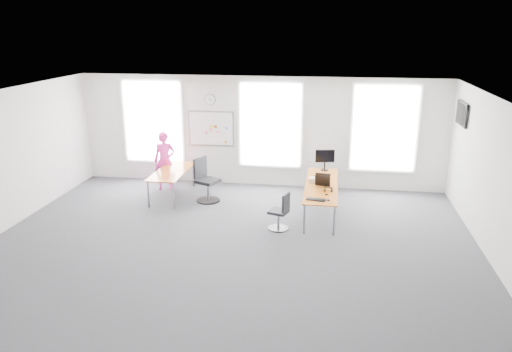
% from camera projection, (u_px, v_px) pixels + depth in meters
% --- Properties ---
extents(floor, '(10.00, 10.00, 0.00)m').
position_uv_depth(floor, '(231.00, 243.00, 10.24)').
color(floor, '#2A2A30').
rests_on(floor, ground).
extents(ceiling, '(10.00, 10.00, 0.00)m').
position_uv_depth(ceiling, '(229.00, 97.00, 9.36)').
color(ceiling, white).
rests_on(ceiling, ground).
extents(wall_back, '(10.00, 0.00, 10.00)m').
position_uv_depth(wall_back, '(260.00, 132.00, 13.58)').
color(wall_back, white).
rests_on(wall_back, ground).
extents(wall_front, '(10.00, 0.00, 10.00)m').
position_uv_depth(wall_front, '(163.00, 268.00, 6.02)').
color(wall_front, white).
rests_on(wall_front, ground).
extents(wall_right, '(0.00, 10.00, 10.00)m').
position_uv_depth(wall_right, '(499.00, 185.00, 9.07)').
color(wall_right, white).
rests_on(wall_right, ground).
extents(window_left, '(1.60, 0.06, 2.20)m').
position_uv_depth(window_left, '(153.00, 122.00, 13.93)').
color(window_left, white).
rests_on(window_left, wall_back).
extents(window_mid, '(1.60, 0.06, 2.20)m').
position_uv_depth(window_mid, '(270.00, 125.00, 13.45)').
color(window_mid, white).
rests_on(window_mid, wall_back).
extents(window_right, '(1.60, 0.06, 2.20)m').
position_uv_depth(window_right, '(384.00, 128.00, 13.01)').
color(window_right, white).
rests_on(window_right, wall_back).
extents(desk_right, '(0.75, 2.82, 0.69)m').
position_uv_depth(desk_right, '(321.00, 186.00, 11.77)').
color(desk_right, '#AC5819').
rests_on(desk_right, ground).
extents(desk_left, '(0.76, 1.90, 0.69)m').
position_uv_depth(desk_left, '(172.00, 173.00, 12.86)').
color(desk_left, '#AC5819').
rests_on(desk_left, ground).
extents(chair_right, '(0.48, 0.47, 0.84)m').
position_uv_depth(chair_right, '(281.00, 213.00, 10.83)').
color(chair_right, black).
rests_on(chair_right, ground).
extents(chair_left, '(0.66, 0.66, 1.11)m').
position_uv_depth(chair_left, '(206.00, 182.00, 12.58)').
color(chair_left, black).
rests_on(chair_left, ground).
extents(person, '(0.65, 0.50, 1.57)m').
position_uv_depth(person, '(165.00, 161.00, 13.39)').
color(person, '#E72D9C').
rests_on(person, ground).
extents(whiteboard, '(1.20, 0.03, 0.90)m').
position_uv_depth(whiteboard, '(211.00, 129.00, 13.73)').
color(whiteboard, white).
rests_on(whiteboard, wall_back).
extents(wall_clock, '(0.30, 0.04, 0.30)m').
position_uv_depth(wall_clock, '(210.00, 100.00, 13.50)').
color(wall_clock, gray).
rests_on(wall_clock, wall_back).
extents(tv, '(0.06, 0.90, 0.55)m').
position_uv_depth(tv, '(462.00, 114.00, 11.68)').
color(tv, black).
rests_on(tv, wall_right).
extents(keyboard, '(0.43, 0.25, 0.02)m').
position_uv_depth(keyboard, '(316.00, 200.00, 10.72)').
color(keyboard, black).
rests_on(keyboard, desk_right).
extents(mouse, '(0.07, 0.10, 0.04)m').
position_uv_depth(mouse, '(328.00, 200.00, 10.67)').
color(mouse, black).
rests_on(mouse, desk_right).
extents(lens_cap, '(0.08, 0.08, 0.01)m').
position_uv_depth(lens_cap, '(327.00, 195.00, 11.04)').
color(lens_cap, black).
rests_on(lens_cap, desk_right).
extents(headphones, '(0.20, 0.10, 0.12)m').
position_uv_depth(headphones, '(328.00, 189.00, 11.24)').
color(headphones, black).
rests_on(headphones, desk_right).
extents(laptop_sleeve, '(0.37, 0.26, 0.29)m').
position_uv_depth(laptop_sleeve, '(323.00, 180.00, 11.62)').
color(laptop_sleeve, black).
rests_on(laptop_sleeve, desk_right).
extents(paper_stack, '(0.31, 0.24, 0.10)m').
position_uv_depth(paper_stack, '(315.00, 180.00, 11.94)').
color(paper_stack, beige).
rests_on(paper_stack, desk_right).
extents(monitor, '(0.49, 0.20, 0.55)m').
position_uv_depth(monitor, '(325.00, 158.00, 12.78)').
color(monitor, black).
rests_on(monitor, desk_right).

